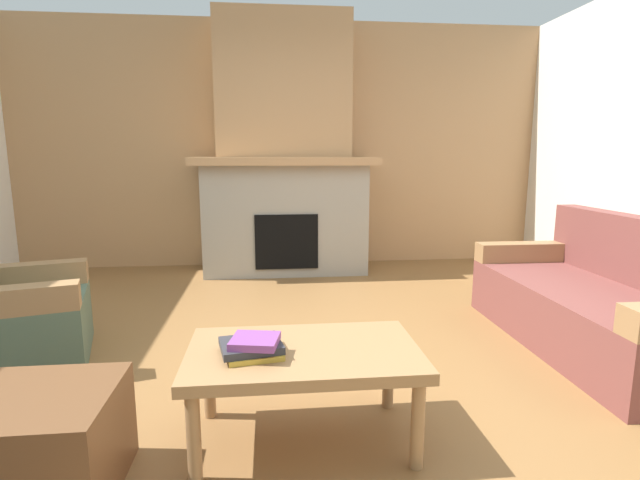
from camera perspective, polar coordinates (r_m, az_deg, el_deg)
The scene contains 8 objects.
ground at distance 2.86m, azimuth -2.19°, elevation -15.92°, with size 9.00×9.00×0.00m, color brown.
wall_back_wood_panel at distance 5.57m, azimuth -4.41°, elevation 11.08°, with size 6.00×0.12×2.70m, color tan.
fireplace at distance 5.19m, azimuth -4.26°, elevation 9.09°, with size 1.90×0.82×2.70m.
couch at distance 3.66m, azimuth 30.38°, elevation -6.68°, with size 0.85×1.81×0.85m.
armchair at distance 3.46m, azimuth -33.17°, elevation -7.71°, with size 0.94×0.94×0.85m.
coffee_table at distance 2.14m, azimuth -1.95°, elevation -14.13°, with size 1.00×0.60×0.43m.
ottoman at distance 2.17m, azimuth -30.06°, elevation -20.43°, with size 0.52×0.52×0.40m, color brown.
book_stack_near_edge at distance 2.06m, azimuth -7.98°, elevation -12.42°, with size 0.28×0.26×0.08m.
Camera 1 is at (-0.17, -2.56, 1.25)m, focal length 26.87 mm.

